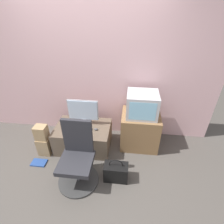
{
  "coord_description": "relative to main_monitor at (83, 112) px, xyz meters",
  "views": [
    {
      "loc": [
        0.72,
        -1.5,
        2.25
      ],
      "look_at": [
        0.43,
        0.94,
        0.68
      ],
      "focal_mm": 28.0,
      "sensor_mm": 36.0,
      "label": 1
    }
  ],
  "objects": [
    {
      "name": "side_stand",
      "position": [
        0.97,
        0.08,
        -0.35
      ],
      "size": [
        0.65,
        0.55,
        0.64
      ],
      "color": "olive",
      "rests_on": "ground_plane"
    },
    {
      "name": "crt_tv",
      "position": [
        0.97,
        0.07,
        0.17
      ],
      "size": [
        0.5,
        0.44,
        0.4
      ],
      "color": "#B7B7BC",
      "rests_on": "side_stand"
    },
    {
      "name": "keyboard",
      "position": [
        0.01,
        -0.18,
        -0.23
      ],
      "size": [
        0.34,
        0.11,
        0.01
      ],
      "color": "#2D2D2D",
      "rests_on": "desk"
    },
    {
      "name": "wall_back",
      "position": [
        0.05,
        0.43,
        0.63
      ],
      "size": [
        4.4,
        0.05,
        2.6
      ],
      "color": "beige",
      "rests_on": "ground_plane"
    },
    {
      "name": "main_monitor",
      "position": [
        0.0,
        0.0,
        0.0
      ],
      "size": [
        0.52,
        0.21,
        0.46
      ],
      "color": "#B2B2B7",
      "rests_on": "desk"
    },
    {
      "name": "mouse",
      "position": [
        0.24,
        -0.16,
        -0.22
      ],
      "size": [
        0.06,
        0.04,
        0.03
      ],
      "color": "#4C4C51",
      "rests_on": "desk"
    },
    {
      "name": "book",
      "position": [
        -0.64,
        -0.59,
        -0.66
      ],
      "size": [
        0.24,
        0.15,
        0.02
      ],
      "color": "navy",
      "rests_on": "ground_plane"
    },
    {
      "name": "handbag",
      "position": [
        0.63,
        -0.73,
        -0.53
      ],
      "size": [
        0.35,
        0.19,
        0.39
      ],
      "color": "black",
      "rests_on": "ground_plane"
    },
    {
      "name": "office_chair",
      "position": [
        0.09,
        -0.77,
        -0.3
      ],
      "size": [
        0.59,
        0.59,
        0.96
      ],
      "color": "#333333",
      "rests_on": "ground_plane"
    },
    {
      "name": "cardboard_box_upper",
      "position": [
        -0.62,
        -0.34,
        -0.22
      ],
      "size": [
        0.19,
        0.16,
        0.25
      ],
      "color": "#A3845B",
      "rests_on": "cardboard_box_lower"
    },
    {
      "name": "cardboard_box_lower",
      "position": [
        -0.62,
        -0.34,
        -0.51
      ],
      "size": [
        0.21,
        0.19,
        0.32
      ],
      "color": "#A3845B",
      "rests_on": "ground_plane"
    },
    {
      "name": "ground_plane",
      "position": [
        0.05,
        -0.9,
        -0.67
      ],
      "size": [
        12.0,
        12.0,
        0.0
      ],
      "primitive_type": "plane",
      "color": "#4C4742"
    },
    {
      "name": "desk",
      "position": [
        -0.01,
        -0.1,
        -0.45
      ],
      "size": [
        0.93,
        0.64,
        0.43
      ],
      "color": "brown",
      "rests_on": "ground_plane"
    }
  ]
}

